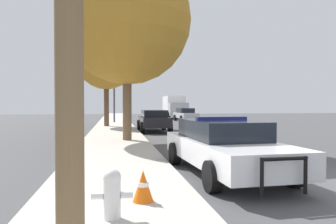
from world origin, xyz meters
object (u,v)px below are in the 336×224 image
car_background_midblock (154,120)px  tree_sidewalk_near (127,21)px  police_car (224,145)px  car_background_oncoming (186,114)px  fire_hydrant (112,192)px  box_truck (175,106)px  traffic_light (128,82)px  tree_sidewalk_mid (106,59)px  traffic_cone (143,186)px

car_background_midblock → tree_sidewalk_near: bearing=-108.7°
police_car → car_background_oncoming: size_ratio=1.24×
fire_hydrant → box_truck: bearing=78.1°
traffic_light → tree_sidewalk_mid: (-1.91, -5.48, 1.33)m
traffic_light → box_truck: bearing=58.3°
car_background_oncoming → traffic_cone: 29.38m
traffic_light → tree_sidewalk_mid: tree_sidewalk_mid is taller
police_car → traffic_light: (-1.44, 22.94, 3.16)m
car_background_midblock → box_truck: (5.10, 19.97, 0.76)m
car_background_midblock → tree_sidewalk_mid: 6.93m
fire_hydrant → car_background_oncoming: 30.25m
traffic_cone → traffic_light: bearing=88.1°
car_background_oncoming → box_truck: bearing=-95.0°
tree_sidewalk_near → traffic_cone: size_ratio=15.93×
fire_hydrant → police_car: bearing=49.3°
fire_hydrant → traffic_light: traffic_light is taller
box_truck → tree_sidewalk_near: (-7.06, -25.89, 4.14)m
traffic_light → car_background_midblock: bearing=-82.8°
fire_hydrant → car_background_midblock: car_background_midblock is taller
traffic_light → tree_sidewalk_near: (-0.74, -15.66, 1.77)m
car_background_midblock → tree_sidewalk_near: tree_sidewalk_near is taller
car_background_oncoming → tree_sidewalk_mid: (-8.10, -8.55, 4.49)m
police_car → car_background_midblock: (-0.21, 13.20, 0.03)m
car_background_oncoming → fire_hydrant: bearing=71.6°
police_car → traffic_light: bearing=-89.7°
tree_sidewalk_mid → tree_sidewalk_near: tree_sidewalk_near is taller
tree_sidewalk_mid → police_car: bearing=-79.1°
police_car → traffic_cone: 3.42m
car_background_midblock → traffic_light: bearing=96.9°
car_background_oncoming → tree_sidewalk_mid: size_ratio=0.58×
car_background_oncoming → tree_sidewalk_near: tree_sidewalk_near is taller
fire_hydrant → box_truck: 37.26m
tree_sidewalk_mid → traffic_light: bearing=70.8°
fire_hydrant → tree_sidewalk_near: bearing=86.5°
police_car → tree_sidewalk_near: size_ratio=0.63×
car_background_oncoming → tree_sidewalk_mid: 12.61m
car_background_oncoming → car_background_midblock: 13.75m
police_car → traffic_cone: police_car is taller
car_background_oncoming → traffic_cone: size_ratio=8.06×
car_background_oncoming → traffic_light: bearing=22.4°
box_truck → tree_sidewalk_mid: (-8.23, -15.70, 3.70)m
fire_hydrant → box_truck: box_truck is taller
fire_hydrant → car_background_midblock: bearing=81.0°
traffic_cone → police_car: bearing=47.4°
fire_hydrant → tree_sidewalk_mid: bearing=91.5°
box_truck → tree_sidewalk_near: size_ratio=0.78×
fire_hydrant → tree_sidewalk_near: size_ratio=0.09×
car_background_midblock → box_truck: bearing=75.4°
car_background_midblock → tree_sidewalk_near: 7.93m
traffic_cone → box_truck: bearing=78.6°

